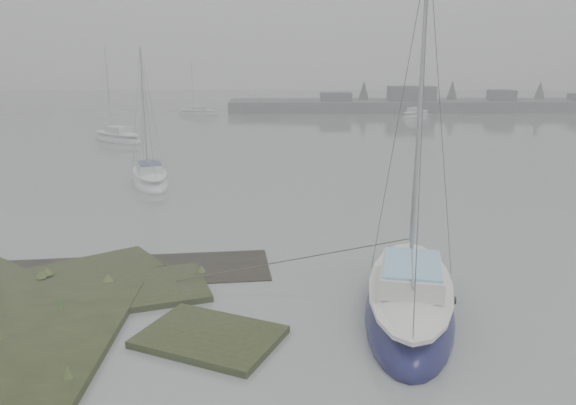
% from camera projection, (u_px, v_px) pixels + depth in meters
% --- Properties ---
extents(ground, '(160.00, 160.00, 0.00)m').
position_uv_depth(ground, '(248.00, 150.00, 44.20)').
color(ground, slate).
rests_on(ground, ground).
extents(far_shoreline, '(60.00, 8.00, 4.15)m').
position_uv_depth(far_shoreline, '(460.00, 104.00, 75.31)').
color(far_shoreline, '#4C4F51').
rests_on(far_shoreline, ground).
extents(sailboat_main, '(4.09, 8.01, 10.79)m').
position_uv_depth(sailboat_main, '(409.00, 303.00, 16.17)').
color(sailboat_main, '#10103E').
rests_on(sailboat_main, ground).
extents(sailboat_white, '(3.78, 6.22, 8.34)m').
position_uv_depth(sailboat_white, '(150.00, 180.00, 32.51)').
color(sailboat_white, silver).
rests_on(sailboat_white, ground).
extents(sailboat_far_a, '(5.95, 5.43, 8.58)m').
position_uv_depth(sailboat_far_a, '(117.00, 138.00, 48.48)').
color(sailboat_far_a, '#B9BEC3').
rests_on(sailboat_far_a, ground).
extents(sailboat_far_b, '(4.95, 5.09, 7.54)m').
position_uv_depth(sailboat_far_b, '(416.00, 115.00, 67.62)').
color(sailboat_far_b, silver).
rests_on(sailboat_far_b, ground).
extents(sailboat_far_c, '(5.46, 2.82, 7.35)m').
position_uv_depth(sailboat_far_c, '(199.00, 113.00, 69.76)').
color(sailboat_far_c, silver).
rests_on(sailboat_far_c, ground).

